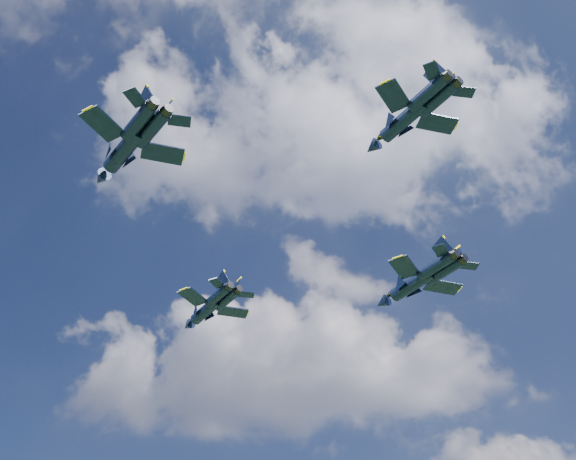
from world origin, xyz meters
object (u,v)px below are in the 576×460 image
(jet_slot, at_px, (401,122))
(jet_left, at_px, (122,152))
(jet_lead, at_px, (205,311))
(jet_right, at_px, (410,285))

(jet_slot, bearing_deg, jet_left, 132.95)
(jet_lead, bearing_deg, jet_left, -137.87)
(jet_left, distance_m, jet_slot, 30.73)
(jet_lead, relative_size, jet_right, 0.88)
(jet_left, relative_size, jet_right, 0.97)
(jet_left, height_order, jet_right, jet_left)
(jet_left, xyz_separation_m, jet_right, (30.92, 29.22, -1.31))
(jet_lead, distance_m, jet_right, 29.36)
(jet_left, height_order, jet_slot, jet_left)
(jet_left, bearing_deg, jet_lead, 40.90)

